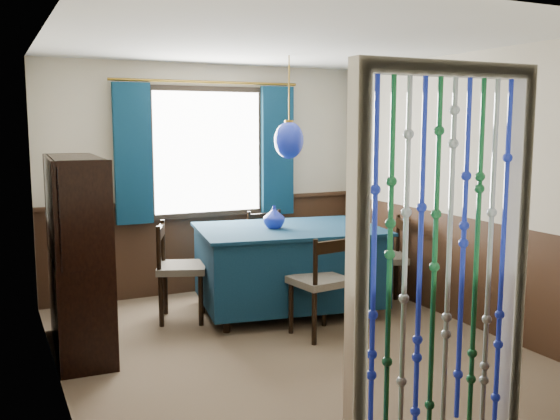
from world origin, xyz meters
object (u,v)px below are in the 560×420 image
dining_table (289,264)px  chair_far (270,250)px  chair_left (179,269)px  bowl_shelf (88,220)px  vase_sideboard (79,236)px  vase_table (274,218)px  chair_near (322,282)px  pendant_lamp (289,140)px  chair_right (387,259)px  sideboard (78,283)px

dining_table → chair_far: size_ratio=2.14×
chair_left → bowl_shelf: 1.29m
chair_far → vase_sideboard: (-2.08, -0.61, 0.42)m
chair_far → vase_table: (-0.27, -0.68, 0.47)m
dining_table → vase_sideboard: size_ratio=9.29×
chair_near → pendant_lamp: bearing=77.8°
chair_left → pendant_lamp: pendant_lamp is taller
chair_near → vase_table: size_ratio=4.54×
chair_far → bowl_shelf: (-2.08, -1.17, 0.64)m
chair_far → chair_right: size_ratio=0.98×
dining_table → vase_table: (-0.15, 0.03, 0.46)m
chair_right → vase_table: bearing=100.5°
vase_table → vase_sideboard: vase_table is taller
chair_far → vase_table: bearing=67.8°
pendant_lamp → bowl_shelf: size_ratio=4.36×
dining_table → vase_table: bearing=179.6°
sideboard → vase_sideboard: bearing=81.2°
dining_table → pendant_lamp: (-0.00, 0.00, 1.22)m
chair_near → pendant_lamp: (0.06, 0.78, 1.22)m
chair_left → chair_right: size_ratio=1.02×
chair_near → chair_left: bearing=127.6°
chair_right → vase_sideboard: (-2.98, 0.31, 0.42)m
chair_far → chair_right: bearing=133.2°
pendant_lamp → chair_far: bearing=80.5°
pendant_lamp → chair_left: bearing=168.8°
chair_left → vase_sideboard: 1.00m
chair_far → dining_table: bearing=79.7°
dining_table → chair_near: size_ratio=2.12×
pendant_lamp → vase_sideboard: (-1.97, 0.09, -0.80)m
chair_far → sideboard: (-2.14, -0.91, 0.08)m
dining_table → chair_right: chair_right is taller
chair_near → chair_right: size_ratio=0.99×
chair_near → sideboard: (-1.97, 0.56, 0.08)m
chair_right → dining_table: bearing=100.2°
chair_right → chair_left: bearing=100.9°
pendant_lamp → vase_sideboard: 2.12m
vase_table → pendant_lamp: bearing=-9.8°
chair_right → sideboard: 3.04m
chair_far → sideboard: size_ratio=0.56×
chair_near → bowl_shelf: (-1.91, 0.31, 0.64)m
chair_left → sideboard: sideboard is taller
dining_table → chair_near: chair_near is taller
chair_far → pendant_lamp: 1.42m
chair_near → dining_table: bearing=77.8°
chair_left → sideboard: (-0.97, -0.42, 0.07)m
vase_table → bowl_shelf: bowl_shelf is taller
bowl_shelf → vase_sideboard: size_ratio=1.08×
dining_table → chair_left: chair_left is taller
vase_table → vase_sideboard: 1.82m
chair_left → chair_right: (2.07, -0.43, -0.01)m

